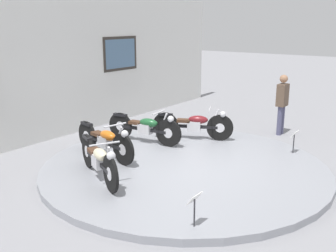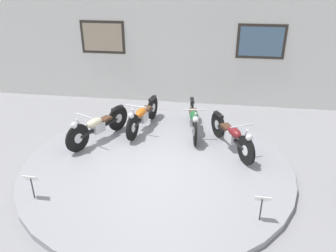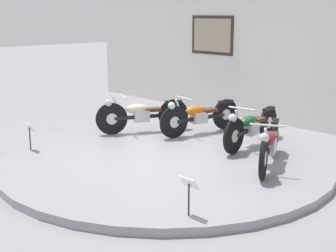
# 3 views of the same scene
# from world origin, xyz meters

# --- Properties ---
(ground_plane) EXTENTS (60.00, 60.00, 0.00)m
(ground_plane) POSITION_xyz_m (0.00, 0.00, 0.00)
(ground_plane) COLOR gray
(display_platform) EXTENTS (5.77, 5.77, 0.13)m
(display_platform) POSITION_xyz_m (0.00, 0.00, 0.06)
(display_platform) COLOR gray
(display_platform) RESTS_ON ground_plane
(back_wall) EXTENTS (14.00, 0.22, 3.69)m
(back_wall) POSITION_xyz_m (0.00, 4.08, 1.85)
(back_wall) COLOR silver
(back_wall) RESTS_ON ground_plane
(motorcycle_cream) EXTENTS (0.93, 1.83, 0.81)m
(motorcycle_cream) POSITION_xyz_m (-1.59, 0.81, 0.52)
(motorcycle_cream) COLOR black
(motorcycle_cream) RESTS_ON display_platform
(motorcycle_orange) EXTENTS (0.55, 1.98, 0.80)m
(motorcycle_orange) POSITION_xyz_m (-0.66, 1.59, 0.52)
(motorcycle_orange) COLOR black
(motorcycle_orange) RESTS_ON display_platform
(motorcycle_green) EXTENTS (0.54, 1.99, 0.80)m
(motorcycle_green) POSITION_xyz_m (0.66, 1.59, 0.52)
(motorcycle_green) COLOR black
(motorcycle_green) RESTS_ON display_platform
(motorcycle_maroon) EXTENTS (0.94, 1.81, 0.80)m
(motorcycle_maroon) POSITION_xyz_m (1.60, 0.80, 0.52)
(motorcycle_maroon) COLOR black
(motorcycle_maroon) RESTS_ON display_platform
(info_placard_front_left) EXTENTS (0.26, 0.11, 0.51)m
(info_placard_front_left) POSITION_xyz_m (-2.01, -1.54, 0.50)
(info_placard_front_left) COLOR #333338
(info_placard_front_left) RESTS_ON display_platform
(info_placard_front_centre) EXTENTS (0.26, 0.11, 0.51)m
(info_placard_front_centre) POSITION_xyz_m (2.01, -1.54, 0.50)
(info_placard_front_centre) COLOR #333338
(info_placard_front_centre) RESTS_ON display_platform
(visitor_standing) EXTENTS (0.36, 0.22, 1.61)m
(visitor_standing) POSITION_xyz_m (3.73, -0.58, 0.91)
(visitor_standing) COLOR #4C4C6B
(visitor_standing) RESTS_ON ground_plane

